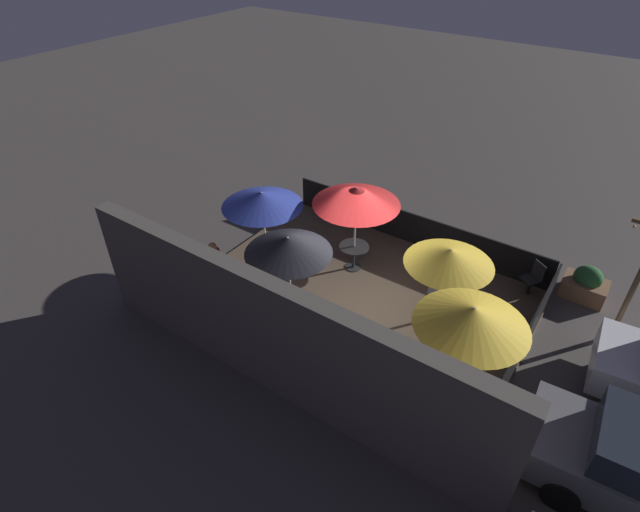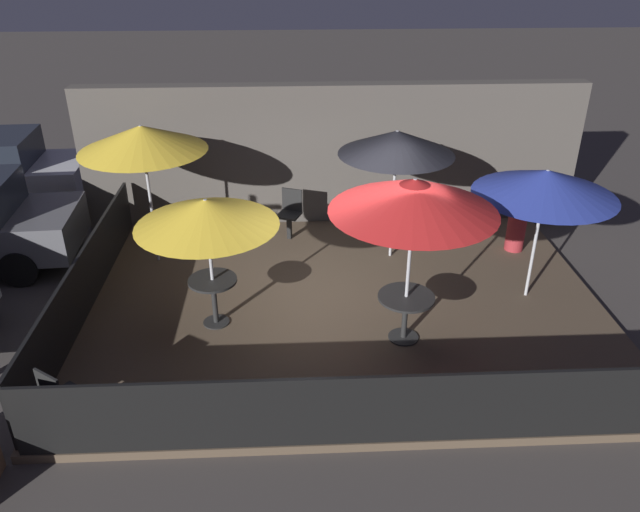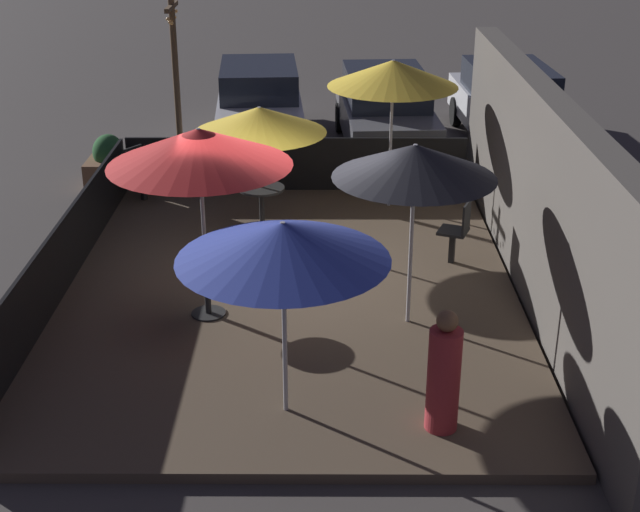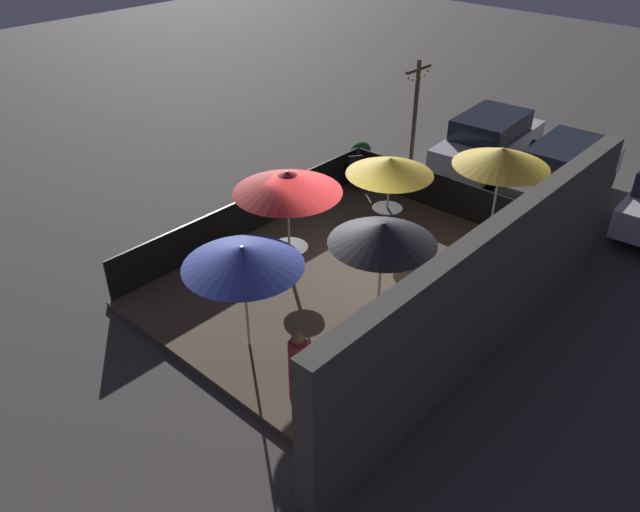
# 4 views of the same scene
# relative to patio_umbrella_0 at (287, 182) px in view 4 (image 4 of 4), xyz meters

# --- Properties ---
(ground_plane) EXTENTS (60.00, 60.00, 0.00)m
(ground_plane) POSITION_rel_patio_umbrella_0_xyz_m (-0.77, 1.00, -2.35)
(ground_plane) COLOR #423D3A
(patio_deck) EXTENTS (8.11, 6.16, 0.12)m
(patio_deck) POSITION_rel_patio_umbrella_0_xyz_m (-0.77, 1.00, -2.29)
(patio_deck) COLOR brown
(patio_deck) RESTS_ON ground_plane
(building_wall) EXTENTS (9.71, 0.36, 2.82)m
(building_wall) POSITION_rel_patio_umbrella_0_xyz_m (-0.77, 4.31, -0.94)
(building_wall) COLOR #4C4742
(building_wall) RESTS_ON ground_plane
(fence_front) EXTENTS (7.91, 0.05, 0.95)m
(fence_front) POSITION_rel_patio_umbrella_0_xyz_m (-0.77, -2.03, -1.76)
(fence_front) COLOR black
(fence_front) RESTS_ON patio_deck
(fence_side_left) EXTENTS (0.05, 5.96, 0.95)m
(fence_side_left) POSITION_rel_patio_umbrella_0_xyz_m (-4.78, 1.00, -1.76)
(fence_side_left) COLOR black
(fence_side_left) RESTS_ON patio_deck
(patio_umbrella_0) EXTENTS (2.24, 2.24, 2.46)m
(patio_umbrella_0) POSITION_rel_patio_umbrella_0_xyz_m (0.00, 0.00, 0.00)
(patio_umbrella_0) COLOR #B2B2B7
(patio_umbrella_0) RESTS_ON patio_deck
(patio_umbrella_1) EXTENTS (2.02, 2.02, 2.01)m
(patio_umbrella_1) POSITION_rel_patio_umbrella_0_xyz_m (-2.76, 0.52, -0.41)
(patio_umbrella_1) COLOR #B2B2B7
(patio_umbrella_1) RESTS_ON patio_deck
(patio_umbrella_2) EXTENTS (2.11, 2.11, 2.46)m
(patio_umbrella_2) POSITION_rel_patio_umbrella_0_xyz_m (-3.99, 2.59, 0.01)
(patio_umbrella_2) COLOR #B2B2B7
(patio_umbrella_2) RESTS_ON patio_deck
(patio_umbrella_3) EXTENTS (1.96, 1.96, 2.32)m
(patio_umbrella_3) POSITION_rel_patio_umbrella_0_xyz_m (0.18, 2.55, -0.11)
(patio_umbrella_3) COLOR #B2B2B7
(patio_umbrella_3) RESTS_ON patio_deck
(patio_umbrella_4) EXTENTS (2.14, 2.14, 2.14)m
(patio_umbrella_4) POSITION_rel_patio_umbrella_0_xyz_m (2.18, 1.08, -0.29)
(patio_umbrella_4) COLOR #B2B2B7
(patio_umbrella_4) RESTS_ON patio_deck
(dining_table_0) EXTENTS (0.80, 0.80, 0.71)m
(dining_table_0) POSITION_rel_patio_umbrella_0_xyz_m (-0.00, 0.00, -1.67)
(dining_table_0) COLOR black
(dining_table_0) RESTS_ON patio_deck
(dining_table_1) EXTENTS (0.72, 0.72, 0.76)m
(dining_table_1) POSITION_rel_patio_umbrella_0_xyz_m (-2.76, 0.52, -1.65)
(dining_table_1) COLOR black
(dining_table_1) RESTS_ON patio_deck
(patio_chair_0) EXTENTS (0.56, 0.56, 0.91)m
(patio_chair_0) POSITION_rel_patio_umbrella_0_xyz_m (-4.29, -1.67, -1.74)
(patio_chair_0) COLOR black
(patio_chair_0) RESTS_ON patio_deck
(patio_chair_1) EXTENTS (0.52, 0.52, 0.95)m
(patio_chair_1) POSITION_rel_patio_umbrella_0_xyz_m (-1.61, 3.40, -1.71)
(patio_chair_1) COLOR black
(patio_chair_1) RESTS_ON patio_deck
(patron_0) EXTENTS (0.34, 0.34, 1.35)m
(patron_0) POSITION_rel_patio_umbrella_0_xyz_m (2.50, 2.69, -1.62)
(patron_0) COLOR maroon
(patron_0) RESTS_ON patio_deck
(planter_box) EXTENTS (1.07, 0.75, 0.93)m
(planter_box) POSITION_rel_patio_umbrella_0_xyz_m (-5.42, -2.46, -1.96)
(planter_box) COLOR brown
(planter_box) RESTS_ON ground_plane
(light_post) EXTENTS (1.10, 0.12, 3.31)m
(light_post) POSITION_rel_patio_umbrella_0_xyz_m (-6.32, -1.28, -0.48)
(light_post) COLOR brown
(light_post) RESTS_ON ground_plane
(parked_car_0) EXTENTS (4.42, 2.03, 1.62)m
(parked_car_0) POSITION_rel_patio_umbrella_0_xyz_m (-8.22, 0.13, -1.51)
(parked_car_0) COLOR silver
(parked_car_0) RESTS_ON ground_plane
(parked_car_1) EXTENTS (4.50, 1.99, 1.62)m
(parked_car_1) POSITION_rel_patio_umbrella_0_xyz_m (-7.61, 2.73, -1.51)
(parked_car_1) COLOR #5B5B60
(parked_car_1) RESTS_ON ground_plane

